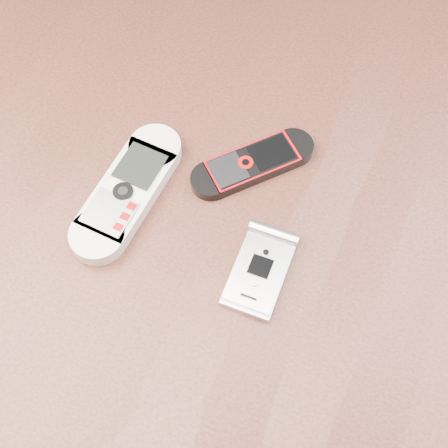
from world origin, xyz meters
TOP-DOWN VIEW (x-y plane):
  - ground at (0.00, 0.00)m, footprint 4.00×4.00m
  - table at (0.00, 0.00)m, footprint 1.20×0.80m
  - nokia_white at (-0.10, -0.00)m, footprint 0.06×0.17m
  - nokia_black_red at (0.00, 0.08)m, footprint 0.12×0.13m
  - motorola_razr at (0.05, -0.03)m, footprint 0.05×0.10m

SIDE VIEW (x-z plane):
  - ground at x=0.00m, z-range 0.00..0.00m
  - table at x=0.00m, z-range 0.27..1.02m
  - nokia_black_red at x=0.00m, z-range 0.75..0.76m
  - motorola_razr at x=0.05m, z-range 0.75..0.76m
  - nokia_white at x=-0.10m, z-range 0.75..0.77m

